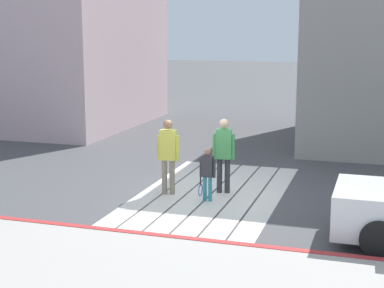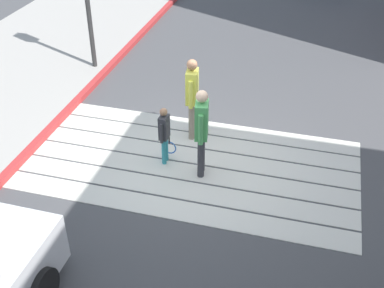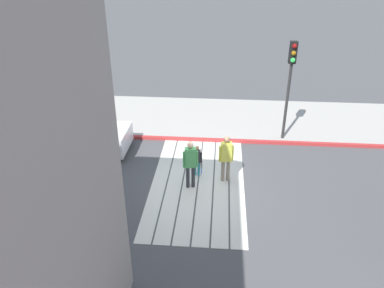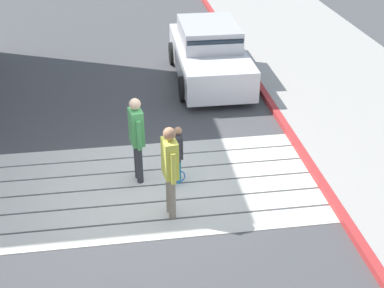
{
  "view_description": "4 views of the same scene",
  "coord_description": "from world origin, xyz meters",
  "px_view_note": "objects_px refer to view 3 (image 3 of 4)",
  "views": [
    {
      "loc": [
        -12.79,
        -3.58,
        3.79
      ],
      "look_at": [
        0.66,
        0.66,
        1.06
      ],
      "focal_mm": 55.0,
      "sensor_mm": 36.0,
      "label": 1
    },
    {
      "loc": [
        2.06,
        -7.51,
        5.75
      ],
      "look_at": [
        0.11,
        -0.39,
        0.75
      ],
      "focal_mm": 46.13,
      "sensor_mm": 36.0,
      "label": 2
    },
    {
      "loc": [
        11.11,
        0.69,
        7.5
      ],
      "look_at": [
        -0.7,
        -0.27,
        1.19
      ],
      "focal_mm": 35.17,
      "sensor_mm": 36.0,
      "label": 3
    },
    {
      "loc": [
        0.45,
        8.32,
        5.74
      ],
      "look_at": [
        -0.76,
        0.09,
        0.93
      ],
      "focal_mm": 48.2,
      "sensor_mm": 36.0,
      "label": 4
    }
  ],
  "objects_px": {
    "car_parked_near_curb": "(74,134)",
    "pedestrian_child_with_racket": "(197,159)",
    "traffic_light_corner": "(291,72)",
    "pedestrian_adult_lead": "(190,161)",
    "pedestrian_adult_trailing": "(226,156)"
  },
  "relations": [
    {
      "from": "pedestrian_adult_trailing",
      "to": "pedestrian_adult_lead",
      "type": "bearing_deg",
      "value": -67.17
    },
    {
      "from": "pedestrian_child_with_racket",
      "to": "car_parked_near_curb",
      "type": "bearing_deg",
      "value": -106.34
    },
    {
      "from": "pedestrian_adult_trailing",
      "to": "pedestrian_child_with_racket",
      "type": "xyz_separation_m",
      "value": [
        -0.26,
        -1.02,
        -0.35
      ]
    },
    {
      "from": "pedestrian_adult_lead",
      "to": "pedestrian_child_with_racket",
      "type": "xyz_separation_m",
      "value": [
        -0.77,
        0.18,
        -0.36
      ]
    },
    {
      "from": "pedestrian_adult_lead",
      "to": "pedestrian_child_with_racket",
      "type": "bearing_deg",
      "value": 166.83
    },
    {
      "from": "car_parked_near_curb",
      "to": "pedestrian_child_with_racket",
      "type": "distance_m",
      "value": 5.28
    },
    {
      "from": "car_parked_near_curb",
      "to": "pedestrian_adult_lead",
      "type": "xyz_separation_m",
      "value": [
        2.25,
        4.89,
        0.3
      ]
    },
    {
      "from": "car_parked_near_curb",
      "to": "pedestrian_adult_trailing",
      "type": "xyz_separation_m",
      "value": [
        1.75,
        6.09,
        0.3
      ]
    },
    {
      "from": "pedestrian_adult_trailing",
      "to": "pedestrian_child_with_racket",
      "type": "height_order",
      "value": "pedestrian_adult_trailing"
    },
    {
      "from": "car_parked_near_curb",
      "to": "traffic_light_corner",
      "type": "distance_m",
      "value": 8.98
    },
    {
      "from": "pedestrian_adult_lead",
      "to": "pedestrian_adult_trailing",
      "type": "bearing_deg",
      "value": 112.83
    },
    {
      "from": "car_parked_near_curb",
      "to": "traffic_light_corner",
      "type": "xyz_separation_m",
      "value": [
        -1.58,
        8.54,
        2.3
      ]
    },
    {
      "from": "traffic_light_corner",
      "to": "pedestrian_adult_trailing",
      "type": "relative_size",
      "value": 2.39
    },
    {
      "from": "pedestrian_adult_lead",
      "to": "traffic_light_corner",
      "type": "bearing_deg",
      "value": 136.4
    },
    {
      "from": "traffic_light_corner",
      "to": "pedestrian_adult_lead",
      "type": "height_order",
      "value": "traffic_light_corner"
    }
  ]
}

